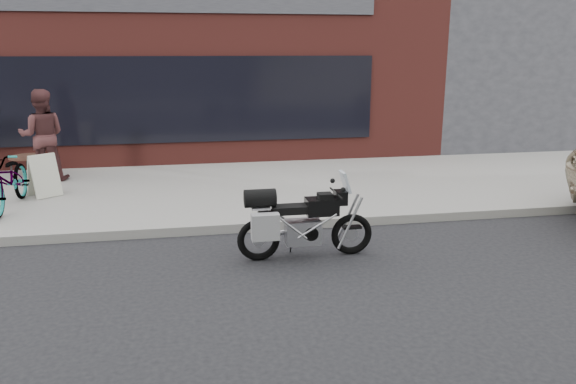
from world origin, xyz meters
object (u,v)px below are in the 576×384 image
object	(u,v)px
cafe_table	(27,157)
cafe_patron_left	(42,135)
motorcycle	(297,222)
bicycle_front	(9,179)
sandwich_sign	(43,175)

from	to	relation	value
cafe_table	cafe_patron_left	world-z (taller)	cafe_patron_left
motorcycle	bicycle_front	distance (m)	5.37
bicycle_front	cafe_patron_left	world-z (taller)	cafe_patron_left
sandwich_sign	cafe_patron_left	size ratio (longest dim) A/B	0.42
sandwich_sign	cafe_patron_left	xyz separation A→B (m)	(-0.26, 1.36, 0.56)
cafe_patron_left	cafe_table	bearing A→B (deg)	-55.42
motorcycle	bicycle_front	size ratio (longest dim) A/B	0.99
motorcycle	sandwich_sign	distance (m)	5.55
sandwich_sign	cafe_patron_left	bearing A→B (deg)	64.68
sandwich_sign	motorcycle	bearing A→B (deg)	-77.98
bicycle_front	sandwich_sign	distance (m)	0.89
sandwich_sign	cafe_table	world-z (taller)	sandwich_sign
motorcycle	cafe_table	size ratio (longest dim) A/B	2.55
bicycle_front	sandwich_sign	world-z (taller)	bicycle_front
sandwich_sign	cafe_patron_left	distance (m)	1.50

